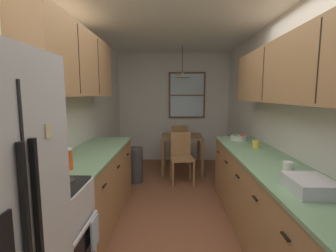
# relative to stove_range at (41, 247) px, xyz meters

# --- Properties ---
(ground_plane) EXTENTS (12.00, 12.00, 0.00)m
(ground_plane) POSITION_rel_stove_range_xyz_m (0.99, 1.55, -0.47)
(ground_plane) COLOR brown
(wall_left) EXTENTS (0.10, 9.00, 2.55)m
(wall_left) POSITION_rel_stove_range_xyz_m (-0.36, 1.55, 0.80)
(wall_left) COLOR white
(wall_left) RESTS_ON ground
(wall_right) EXTENTS (0.10, 9.00, 2.55)m
(wall_right) POSITION_rel_stove_range_xyz_m (2.34, 1.55, 0.80)
(wall_right) COLOR white
(wall_right) RESTS_ON ground
(wall_back) EXTENTS (4.40, 0.10, 2.55)m
(wall_back) POSITION_rel_stove_range_xyz_m (0.99, 4.20, 0.80)
(wall_back) COLOR white
(wall_back) RESTS_ON ground
(ceiling_slab) EXTENTS (4.40, 9.00, 0.08)m
(ceiling_slab) POSITION_rel_stove_range_xyz_m (0.99, 1.55, 2.12)
(ceiling_slab) COLOR white
(stove_range) EXTENTS (0.66, 0.60, 1.10)m
(stove_range) POSITION_rel_stove_range_xyz_m (0.00, 0.00, 0.00)
(stove_range) COLOR silver
(stove_range) RESTS_ON ground
(microwave_over_range) EXTENTS (0.39, 0.58, 0.31)m
(microwave_over_range) POSITION_rel_stove_range_xyz_m (-0.11, 0.00, 1.23)
(microwave_over_range) COLOR silver
(counter_left) EXTENTS (0.64, 1.91, 0.90)m
(counter_left) POSITION_rel_stove_range_xyz_m (-0.01, 1.26, -0.02)
(counter_left) COLOR #A87A4C
(counter_left) RESTS_ON ground
(upper_cabinets_left) EXTENTS (0.33, 1.99, 0.76)m
(upper_cabinets_left) POSITION_rel_stove_range_xyz_m (-0.15, 1.21, 1.47)
(upper_cabinets_left) COLOR #A87A4C
(counter_right) EXTENTS (0.64, 3.43, 0.90)m
(counter_right) POSITION_rel_stove_range_xyz_m (1.99, 0.64, -0.02)
(counter_right) COLOR #A87A4C
(counter_right) RESTS_ON ground
(upper_cabinets_right) EXTENTS (0.33, 3.11, 0.63)m
(upper_cabinets_right) POSITION_rel_stove_range_xyz_m (2.13, 0.59, 1.34)
(upper_cabinets_right) COLOR #A87A4C
(dining_table) EXTENTS (0.82, 0.75, 0.76)m
(dining_table) POSITION_rel_stove_range_xyz_m (1.16, 3.23, 0.15)
(dining_table) COLOR brown
(dining_table) RESTS_ON ground
(dining_chair_near) EXTENTS (0.44, 0.44, 0.90)m
(dining_chair_near) POSITION_rel_stove_range_xyz_m (1.14, 2.65, 0.03)
(dining_chair_near) COLOR #A87A4C
(dining_chair_near) RESTS_ON ground
(dining_chair_far) EXTENTS (0.41, 0.41, 0.90)m
(dining_chair_far) POSITION_rel_stove_range_xyz_m (1.13, 3.81, 0.03)
(dining_chair_far) COLOR #A87A4C
(dining_chair_far) RESTS_ON ground
(pendant_light) EXTENTS (0.34, 0.34, 0.64)m
(pendant_light) POSITION_rel_stove_range_xyz_m (1.16, 3.23, 1.49)
(pendant_light) COLOR black
(back_window) EXTENTS (0.86, 0.05, 1.07)m
(back_window) POSITION_rel_stove_range_xyz_m (1.31, 4.13, 1.10)
(back_window) COLOR brown
(trash_bin) EXTENTS (0.28, 0.28, 0.63)m
(trash_bin) POSITION_rel_stove_range_xyz_m (0.29, 2.62, -0.15)
(trash_bin) COLOR #3F3F42
(trash_bin) RESTS_ON ground
(storage_canister) EXTENTS (0.11, 0.11, 0.20)m
(storage_canister) POSITION_rel_stove_range_xyz_m (-0.01, 0.51, 0.53)
(storage_canister) COLOR #D84C19
(storage_canister) RESTS_ON counter_left
(dish_towel) EXTENTS (0.02, 0.16, 0.24)m
(dish_towel) POSITION_rel_stove_range_xyz_m (0.35, 0.15, 0.03)
(dish_towel) COLOR silver
(mug_by_coffeemaker) EXTENTS (0.13, 0.09, 0.10)m
(mug_by_coffeemaker) POSITION_rel_stove_range_xyz_m (2.05, 1.46, 0.48)
(mug_by_coffeemaker) COLOR #E5CC4C
(mug_by_coffeemaker) RESTS_ON counter_right
(mug_spare) EXTENTS (0.12, 0.08, 0.09)m
(mug_spare) POSITION_rel_stove_range_xyz_m (2.01, 0.48, 0.47)
(mug_spare) COLOR white
(mug_spare) RESTS_ON counter_right
(fruit_bowl) EXTENTS (0.24, 0.24, 0.09)m
(fruit_bowl) POSITION_rel_stove_range_xyz_m (1.98, 2.03, 0.46)
(fruit_bowl) COLOR silver
(fruit_bowl) RESTS_ON counter_right
(dish_rack) EXTENTS (0.28, 0.34, 0.10)m
(dish_rack) POSITION_rel_stove_range_xyz_m (1.95, 0.02, 0.48)
(dish_rack) COLOR silver
(dish_rack) RESTS_ON counter_right
(table_serving_bowl) EXTENTS (0.17, 0.17, 0.06)m
(table_serving_bowl) POSITION_rel_stove_range_xyz_m (1.26, 3.21, 0.32)
(table_serving_bowl) COLOR #4C7299
(table_serving_bowl) RESTS_ON dining_table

